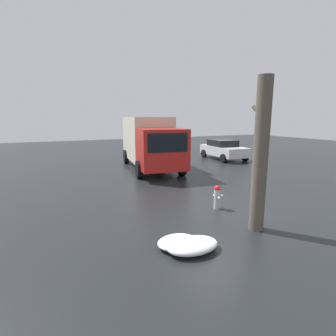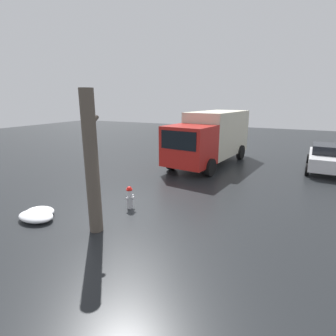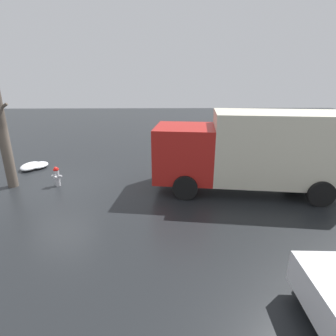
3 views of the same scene
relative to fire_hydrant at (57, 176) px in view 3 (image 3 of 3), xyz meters
name	(u,v)px [view 3 (image 3 of 3)]	position (x,y,z in m)	size (l,w,h in m)	color
ground_plane	(58,186)	(0.00, 0.00, -0.42)	(60.00, 60.00, 0.00)	black
fire_hydrant	(57,176)	(0.00, 0.00, 0.00)	(0.41, 0.31, 0.81)	#B7B7BC
tree_trunk	(4,137)	(-1.80, -0.02, 1.62)	(0.59, 0.39, 4.05)	brown
delivery_truck	(253,149)	(7.72, -0.59, 1.23)	(7.30, 3.30, 3.04)	red
snow_pile_by_hydrant	(39,165)	(-1.81, 2.38, -0.30)	(0.82, 1.00, 0.24)	white
snow_pile_curbside	(31,166)	(-2.12, 2.17, -0.28)	(0.81, 1.25, 0.28)	white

